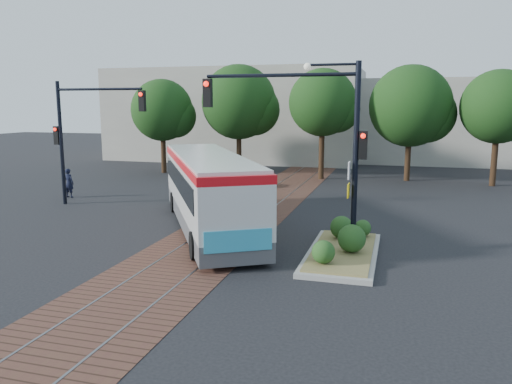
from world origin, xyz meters
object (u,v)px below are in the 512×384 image
officer (69,183)px  parked_car (230,177)px  traffic_island (344,245)px  city_bus (208,187)px  signal_pole_main (318,127)px  signal_pole_left (80,126)px

officer → parked_car: officer is taller
traffic_island → parked_car: (-8.05, 12.09, 0.30)m
city_bus → officer: city_bus is taller
city_bus → traffic_island: 6.16m
signal_pole_main → parked_car: signal_pole_main is taller
city_bus → officer: (-9.63, 4.25, -0.88)m
traffic_island → signal_pole_left: signal_pole_left is taller
officer → parked_car: (7.16, 5.61, -0.15)m
signal_pole_main → signal_pole_left: size_ratio=1.00×
city_bus → signal_pole_left: signal_pole_left is taller
officer → traffic_island: bearing=161.9°
city_bus → traffic_island: bearing=-51.9°
city_bus → traffic_island: size_ratio=2.07×
traffic_island → signal_pole_left: (-13.19, 4.89, 3.54)m
officer → parked_car: size_ratio=0.36×
traffic_island → officer: officer is taller
traffic_island → signal_pole_left: bearing=159.6°
city_bus → parked_car: bearing=73.9°
signal_pole_left → officer: bearing=142.1°
parked_car → signal_pole_left: bearing=125.0°
city_bus → officer: size_ratio=6.91×
signal_pole_main → parked_car: 14.38m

